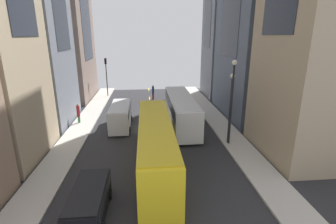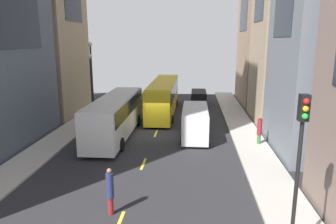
% 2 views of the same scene
% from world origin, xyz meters
% --- Properties ---
extents(ground_plane, '(42.08, 42.08, 0.00)m').
position_xyz_m(ground_plane, '(0.00, 0.00, 0.00)').
color(ground_plane, '#28282B').
extents(sidewalk_west, '(2.56, 44.00, 0.15)m').
position_xyz_m(sidewalk_west, '(-7.76, 0.00, 0.07)').
color(sidewalk_west, '#B2ADA3').
rests_on(sidewalk_west, ground).
extents(sidewalk_east, '(2.56, 44.00, 0.15)m').
position_xyz_m(sidewalk_east, '(7.76, 0.00, 0.07)').
color(sidewalk_east, '#B2ADA3').
rests_on(sidewalk_east, ground).
extents(lane_stripe_1, '(0.16, 2.00, 0.01)m').
position_xyz_m(lane_stripe_1, '(0.00, -14.00, 0.01)').
color(lane_stripe_1, yellow).
rests_on(lane_stripe_1, ground).
extents(lane_stripe_2, '(0.16, 2.00, 0.01)m').
position_xyz_m(lane_stripe_2, '(0.00, -7.00, 0.01)').
color(lane_stripe_2, yellow).
rests_on(lane_stripe_2, ground).
extents(lane_stripe_3, '(0.16, 2.00, 0.01)m').
position_xyz_m(lane_stripe_3, '(0.00, 0.00, 0.01)').
color(lane_stripe_3, yellow).
rests_on(lane_stripe_3, ground).
extents(lane_stripe_4, '(0.16, 2.00, 0.01)m').
position_xyz_m(lane_stripe_4, '(0.00, 7.00, 0.01)').
color(lane_stripe_4, yellow).
rests_on(lane_stripe_4, ground).
extents(lane_stripe_5, '(0.16, 2.00, 0.01)m').
position_xyz_m(lane_stripe_5, '(0.00, 14.00, 0.01)').
color(lane_stripe_5, yellow).
rests_on(lane_stripe_5, ground).
extents(lane_stripe_6, '(0.16, 2.00, 0.01)m').
position_xyz_m(lane_stripe_6, '(0.00, 21.00, 0.01)').
color(lane_stripe_6, yellow).
rests_on(lane_stripe_6, ground).
extents(city_bus_white, '(2.80, 11.74, 3.35)m').
position_xyz_m(city_bus_white, '(-3.27, -0.95, 2.01)').
color(city_bus_white, silver).
rests_on(city_bus_white, ground).
extents(streetcar_yellow, '(2.70, 13.72, 3.59)m').
position_xyz_m(streetcar_yellow, '(-0.07, 7.97, 2.12)').
color(streetcar_yellow, yellow).
rests_on(streetcar_yellow, ground).
extents(delivery_van_white, '(2.25, 6.03, 2.58)m').
position_xyz_m(delivery_van_white, '(3.40, -0.88, 1.52)').
color(delivery_van_white, white).
rests_on(delivery_van_white, ground).
extents(car_black_0, '(2.03, 4.62, 1.68)m').
position_xyz_m(car_black_0, '(3.90, 13.30, 0.99)').
color(car_black_0, black).
rests_on(car_black_0, ground).
extents(pedestrian_walking_far, '(0.35, 0.35, 2.30)m').
position_xyz_m(pedestrian_walking_far, '(-0.56, -13.26, 1.23)').
color(pedestrian_walking_far, maroon).
rests_on(pedestrian_walking_far, ground).
extents(pedestrian_crossing_mid, '(0.36, 0.36, 2.20)m').
position_xyz_m(pedestrian_crossing_mid, '(8.32, -2.56, 1.31)').
color(pedestrian_crossing_mid, '#336B38').
rests_on(pedestrian_crossing_mid, ground).
extents(traffic_light_near_corner, '(0.32, 0.44, 6.12)m').
position_xyz_m(traffic_light_near_corner, '(6.88, -15.90, 4.38)').
color(traffic_light_near_corner, black).
rests_on(traffic_light_near_corner, ground).
extents(streetlamp_near, '(0.44, 0.44, 7.65)m').
position_xyz_m(streetlamp_near, '(-6.98, 4.65, 4.79)').
color(streetlamp_near, black).
rests_on(streetlamp_near, ground).
extents(streetlamp_far, '(0.44, 0.44, 6.47)m').
position_xyz_m(streetlamp_far, '(-6.98, 4.44, 4.16)').
color(streetlamp_far, black).
rests_on(streetlamp_far, ground).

